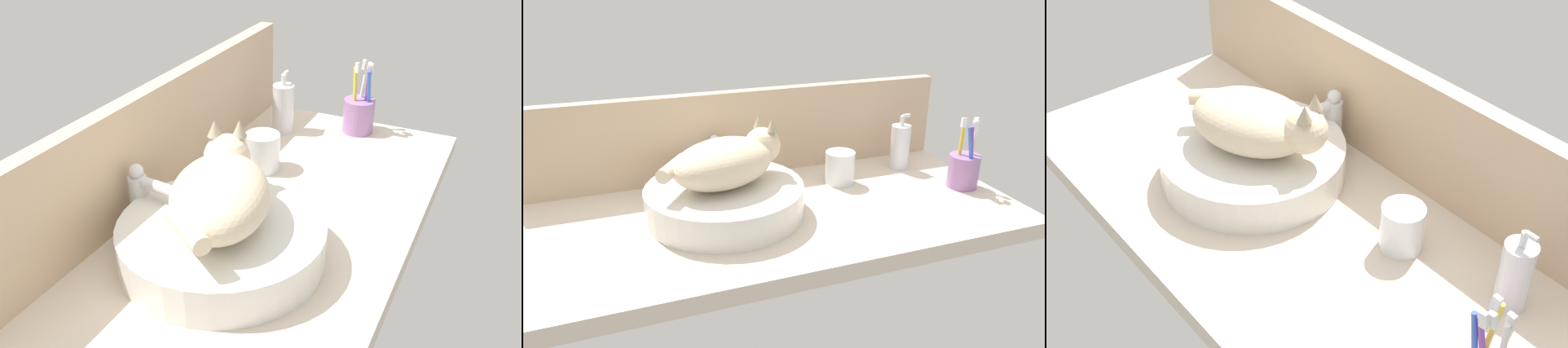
{
  "view_description": "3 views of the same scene",
  "coord_description": "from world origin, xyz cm",
  "views": [
    {
      "loc": [
        -83.56,
        -40.29,
        63.69
      ],
      "look_at": [
        2.9,
        0.94,
        10.68
      ],
      "focal_mm": 40.0,
      "sensor_mm": 36.0,
      "label": 1
    },
    {
      "loc": [
        -34.95,
        -103.46,
        54.06
      ],
      "look_at": [
        4.87,
        4.64,
        7.03
      ],
      "focal_mm": 35.0,
      "sensor_mm": 36.0,
      "label": 2
    },
    {
      "loc": [
        86.15,
        -63.37,
        89.09
      ],
      "look_at": [
        5.34,
        2.67,
        9.41
      ],
      "focal_mm": 50.0,
      "sensor_mm": 36.0,
      "label": 3
    }
  ],
  "objects": [
    {
      "name": "backsplash_panel",
      "position": [
        0.0,
        25.88,
        11.78
      ],
      "size": [
        118.69,
        3.6,
        23.55
      ],
      "primitive_type": "cube",
      "color": "#CCAD8C",
      "rests_on": "ground_plane"
    },
    {
      "name": "soap_dispenser",
      "position": [
        43.72,
        14.04,
        6.48
      ],
      "size": [
        5.44,
        5.44,
        15.99
      ],
      "color": "silver",
      "rests_on": "ground_plane"
    },
    {
      "name": "water_glass",
      "position": [
        22.76,
        9.95,
        3.77
      ],
      "size": [
        7.85,
        7.85,
        8.76
      ],
      "color": "white",
      "rests_on": "ground_plane"
    },
    {
      "name": "ground_plane",
      "position": [
        0.0,
        0.0,
        -2.0
      ],
      "size": [
        118.69,
        55.36,
        4.0
      ],
      "primitive_type": "cube",
      "color": "beige"
    },
    {
      "name": "cat",
      "position": [
        -9.52,
        2.61,
        13.15
      ],
      "size": [
        31.07,
        25.13,
        14.0
      ],
      "color": "beige",
      "rests_on": "sink_basin"
    },
    {
      "name": "toothbrush_cup",
      "position": [
        52.14,
        -3.61,
        4.97
      ],
      "size": [
        7.95,
        7.95,
        18.71
      ],
      "color": "#996BA8",
      "rests_on": "ground_plane"
    },
    {
      "name": "sink_basin",
      "position": [
        -10.76,
        2.02,
        3.7
      ],
      "size": [
        36.77,
        36.77,
        7.4
      ],
      "primitive_type": "cylinder",
      "color": "silver",
      "rests_on": "ground_plane"
    },
    {
      "name": "faucet",
      "position": [
        -8.61,
        19.95,
        7.3
      ],
      "size": [
        4.08,
        11.86,
        13.6
      ],
      "color": "silver",
      "rests_on": "ground_plane"
    }
  ]
}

